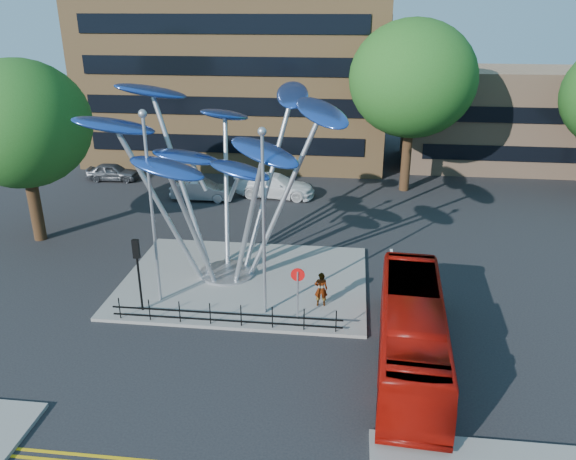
# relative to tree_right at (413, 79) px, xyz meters

# --- Properties ---
(ground) EXTENTS (120.00, 120.00, 0.00)m
(ground) POSITION_rel_tree_right_xyz_m (-8.00, -22.00, -8.04)
(ground) COLOR black
(ground) RESTS_ON ground
(traffic_island) EXTENTS (12.00, 9.00, 0.15)m
(traffic_island) POSITION_rel_tree_right_xyz_m (-9.00, -16.00, -7.96)
(traffic_island) COLOR slate
(traffic_island) RESTS_ON ground
(low_building_near) EXTENTS (15.00, 8.00, 8.00)m
(low_building_near) POSITION_rel_tree_right_xyz_m (8.00, 8.00, -4.04)
(low_building_near) COLOR tan
(low_building_near) RESTS_ON ground
(tree_right) EXTENTS (8.80, 8.80, 12.11)m
(tree_right) POSITION_rel_tree_right_xyz_m (0.00, 0.00, 0.00)
(tree_right) COLOR black
(tree_right) RESTS_ON ground
(tree_left) EXTENTS (7.60, 7.60, 10.32)m
(tree_left) POSITION_rel_tree_right_xyz_m (-22.00, -12.00, -1.24)
(tree_left) COLOR black
(tree_left) RESTS_ON ground
(leaf_sculpture) EXTENTS (12.72, 9.54, 9.51)m
(leaf_sculpture) POSITION_rel_tree_right_xyz_m (-10.07, -15.32, -1.16)
(leaf_sculpture) COLOR #9EA0A5
(leaf_sculpture) RESTS_ON traffic_island
(street_lamp_left) EXTENTS (0.36, 0.36, 8.80)m
(street_lamp_left) POSITION_rel_tree_right_xyz_m (-12.50, -18.50, -2.68)
(street_lamp_left) COLOR #9EA0A5
(street_lamp_left) RESTS_ON traffic_island
(street_lamp_right) EXTENTS (0.36, 0.36, 8.30)m
(street_lamp_right) POSITION_rel_tree_right_xyz_m (-7.50, -19.00, -2.94)
(street_lamp_right) COLOR #9EA0A5
(street_lamp_right) RESTS_ON traffic_island
(traffic_light_island) EXTENTS (0.28, 0.18, 3.42)m
(traffic_light_island) POSITION_rel_tree_right_xyz_m (-13.00, -19.50, -5.42)
(traffic_light_island) COLOR black
(traffic_light_island) RESTS_ON traffic_island
(no_entry_sign_island) EXTENTS (0.60, 0.10, 2.45)m
(no_entry_sign_island) POSITION_rel_tree_right_xyz_m (-6.00, -19.48, -6.22)
(no_entry_sign_island) COLOR #9EA0A5
(no_entry_sign_island) RESTS_ON traffic_island
(pedestrian_railing_front) EXTENTS (10.00, 0.06, 1.00)m
(pedestrian_railing_front) POSITION_rel_tree_right_xyz_m (-9.00, -20.30, -7.48)
(pedestrian_railing_front) COLOR black
(pedestrian_railing_front) RESTS_ON traffic_island
(red_bus) EXTENTS (2.91, 10.08, 2.78)m
(red_bus) POSITION_rel_tree_right_xyz_m (-1.40, -21.92, -6.65)
(red_bus) COLOR #9A0D07
(red_bus) RESTS_ON ground
(pedestrian) EXTENTS (0.64, 0.46, 1.65)m
(pedestrian) POSITION_rel_tree_right_xyz_m (-5.07, -18.17, -7.06)
(pedestrian) COLOR gray
(pedestrian) RESTS_ON traffic_island
(parked_car_left) EXTENTS (4.07, 1.78, 1.36)m
(parked_car_left) POSITION_rel_tree_right_xyz_m (-22.47, -0.21, -7.35)
(parked_car_left) COLOR #45484E
(parked_car_left) RESTS_ON ground
(parked_car_mid) EXTENTS (4.38, 1.61, 1.43)m
(parked_car_mid) POSITION_rel_tree_right_xyz_m (-14.32, -3.95, -7.32)
(parked_car_mid) COLOR #96989D
(parked_car_mid) RESTS_ON ground
(parked_car_right) EXTENTS (5.83, 2.83, 1.63)m
(parked_car_right) POSITION_rel_tree_right_xyz_m (-9.30, -2.62, -7.22)
(parked_car_right) COLOR white
(parked_car_right) RESTS_ON ground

